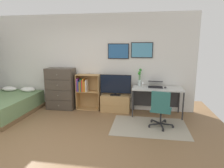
% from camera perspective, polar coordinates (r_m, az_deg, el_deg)
% --- Properties ---
extents(ground_plane, '(7.20, 7.20, 0.00)m').
position_cam_1_polar(ground_plane, '(3.92, -17.76, -17.14)').
color(ground_plane, brown).
extents(wall_back_with_posters, '(6.12, 0.09, 2.70)m').
position_cam_1_polar(wall_back_with_posters, '(5.74, -7.38, 6.38)').
color(wall_back_with_posters, silver).
rests_on(wall_back_with_posters, ground_plane).
extents(area_rug, '(1.70, 1.20, 0.01)m').
position_cam_1_polar(area_rug, '(4.65, 10.85, -12.08)').
color(area_rug, '#9E937F').
rests_on(area_rug, ground_plane).
extents(bed, '(1.42, 1.97, 0.62)m').
position_cam_1_polar(bed, '(5.97, -29.19, -5.59)').
color(bed, brown).
rests_on(bed, ground_plane).
extents(dresser, '(0.80, 0.46, 1.19)m').
position_cam_1_polar(dresser, '(5.84, -14.73, -1.33)').
color(dresser, '#4C4238').
rests_on(dresser, ground_plane).
extents(bookshelf, '(0.67, 0.30, 1.02)m').
position_cam_1_polar(bookshelf, '(5.65, -7.54, -1.61)').
color(bookshelf, tan).
rests_on(bookshelf, ground_plane).
extents(tv_stand, '(0.80, 0.41, 0.47)m').
position_cam_1_polar(tv_stand, '(5.51, 1.05, -5.61)').
color(tv_stand, tan).
rests_on(tv_stand, ground_plane).
extents(television, '(0.86, 0.16, 0.58)m').
position_cam_1_polar(television, '(5.36, 1.04, -0.31)').
color(television, black).
rests_on(television, tv_stand).
extents(desk, '(1.30, 0.64, 0.74)m').
position_cam_1_polar(desk, '(5.33, 13.02, -2.27)').
color(desk, silver).
rests_on(desk, ground_plane).
extents(office_chair, '(0.58, 0.57, 0.86)m').
position_cam_1_polar(office_chair, '(4.49, 14.11, -6.93)').
color(office_chair, '#232326').
rests_on(office_chair, ground_plane).
extents(laptop, '(0.39, 0.42, 0.17)m').
position_cam_1_polar(laptop, '(5.32, 12.60, -0.14)').
color(laptop, '#333338').
rests_on(laptop, desk).
extents(computer_mouse, '(0.06, 0.10, 0.03)m').
position_cam_1_polar(computer_mouse, '(5.25, 15.36, -0.99)').
color(computer_mouse, '#262628').
rests_on(computer_mouse, desk).
extents(bamboo_vase, '(0.10, 0.10, 0.47)m').
position_cam_1_polar(bamboo_vase, '(5.40, 8.07, 1.76)').
color(bamboo_vase, silver).
rests_on(bamboo_vase, desk).
extents(wine_glass, '(0.07, 0.07, 0.18)m').
position_cam_1_polar(wine_glass, '(5.16, 9.03, 0.41)').
color(wine_glass, silver).
rests_on(wine_glass, desk).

